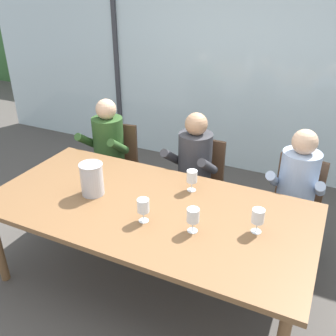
% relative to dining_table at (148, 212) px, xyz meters
% --- Properties ---
extents(ground, '(14.00, 14.00, 0.00)m').
position_rel_dining_table_xyz_m(ground, '(0.00, 1.00, -0.69)').
color(ground, '#4C4742').
extents(window_glass_panel, '(7.62, 0.03, 2.60)m').
position_rel_dining_table_xyz_m(window_glass_panel, '(0.00, 2.34, 0.61)').
color(window_glass_panel, silver).
rests_on(window_glass_panel, ground).
extents(window_mullion_left, '(0.06, 0.06, 2.60)m').
position_rel_dining_table_xyz_m(window_mullion_left, '(-1.72, 2.32, 0.61)').
color(window_mullion_left, '#38383D').
rests_on(window_mullion_left, ground).
extents(hillside_vineyard, '(13.62, 2.40, 1.58)m').
position_rel_dining_table_xyz_m(hillside_vineyard, '(0.00, 5.57, 0.10)').
color(hillside_vineyard, '#386633').
rests_on(hillside_vineyard, ground).
extents(dining_table, '(2.42, 1.19, 0.75)m').
position_rel_dining_table_xyz_m(dining_table, '(0.00, 0.00, 0.00)').
color(dining_table, brown).
rests_on(dining_table, ground).
extents(chair_near_curtain, '(0.50, 0.50, 0.86)m').
position_rel_dining_table_xyz_m(chair_near_curtain, '(-0.95, 1.02, -0.19)').
color(chair_near_curtain, brown).
rests_on(chair_near_curtain, ground).
extents(chair_left_of_center, '(0.45, 0.45, 0.86)m').
position_rel_dining_table_xyz_m(chair_left_of_center, '(0.02, 1.03, -0.19)').
color(chair_left_of_center, brown).
rests_on(chair_left_of_center, ground).
extents(chair_center, '(0.50, 0.50, 0.86)m').
position_rel_dining_table_xyz_m(chair_center, '(0.94, 1.01, -0.19)').
color(chair_center, brown).
rests_on(chair_center, ground).
extents(person_olive_shirt, '(0.47, 0.62, 1.18)m').
position_rel_dining_table_xyz_m(person_olive_shirt, '(-0.97, 0.87, -0.02)').
color(person_olive_shirt, '#2D5123').
rests_on(person_olive_shirt, ground).
extents(person_charcoal_jacket, '(0.49, 0.63, 1.18)m').
position_rel_dining_table_xyz_m(person_charcoal_jacket, '(-0.01, 0.87, -0.02)').
color(person_charcoal_jacket, '#38383D').
rests_on(person_charcoal_jacket, ground).
extents(person_pale_blue_shirt, '(0.47, 0.61, 1.18)m').
position_rel_dining_table_xyz_m(person_pale_blue_shirt, '(0.94, 0.87, -0.02)').
color(person_pale_blue_shirt, '#9EB2D1').
rests_on(person_pale_blue_shirt, ground).
extents(ice_bucket_primary, '(0.18, 0.18, 0.26)m').
position_rel_dining_table_xyz_m(ice_bucket_primary, '(-0.47, -0.03, 0.19)').
color(ice_bucket_primary, '#B7B7BC').
rests_on(ice_bucket_primary, dining_table).
extents(wine_glass_by_left_taster, '(0.08, 0.08, 0.17)m').
position_rel_dining_table_xyz_m(wine_glass_by_left_taster, '(0.07, -0.18, 0.18)').
color(wine_glass_by_left_taster, silver).
rests_on(wine_glass_by_left_taster, dining_table).
extents(wine_glass_near_bucket, '(0.08, 0.08, 0.17)m').
position_rel_dining_table_xyz_m(wine_glass_near_bucket, '(0.80, 0.03, 0.18)').
color(wine_glass_near_bucket, silver).
rests_on(wine_glass_near_bucket, dining_table).
extents(wine_glass_center_pour, '(0.08, 0.08, 0.17)m').
position_rel_dining_table_xyz_m(wine_glass_center_pour, '(0.42, -0.14, 0.18)').
color(wine_glass_center_pour, silver).
rests_on(wine_glass_center_pour, dining_table).
extents(wine_glass_by_right_taster, '(0.08, 0.08, 0.17)m').
position_rel_dining_table_xyz_m(wine_glass_by_right_taster, '(0.21, 0.35, 0.18)').
color(wine_glass_by_right_taster, silver).
rests_on(wine_glass_by_right_taster, dining_table).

